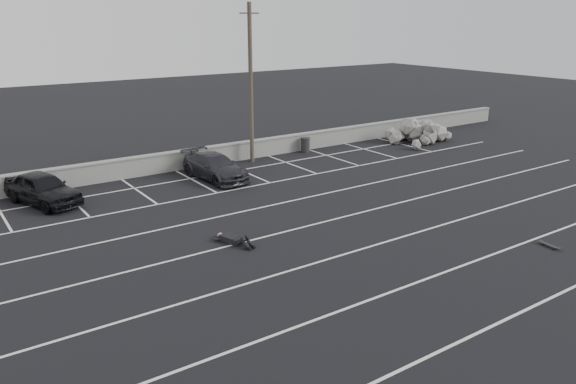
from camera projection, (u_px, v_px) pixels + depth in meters
ground at (379, 244)px, 20.80m from camera, size 120.00×120.00×0.00m
seawall at (207, 156)px, 31.63m from camera, size 50.00×0.45×1.06m
stall_lines at (307, 212)px, 24.22m from camera, size 36.00×20.05×0.01m
car_left at (43, 188)px, 25.06m from camera, size 3.02×4.56×1.44m
car_right at (215, 167)px, 28.93m from camera, size 2.20×4.60×1.29m
utility_pole at (251, 84)px, 31.17m from camera, size 1.17×0.23×8.80m
trash_bin at (305, 145)px, 34.67m from camera, size 0.67×0.67×0.91m
riprap_pile at (418, 135)px, 37.72m from camera, size 4.85×3.54×1.12m
person at (229, 236)px, 20.96m from camera, size 2.12×2.78×0.46m
skateboard at (549, 245)px, 20.53m from camera, size 0.26×0.73×0.09m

